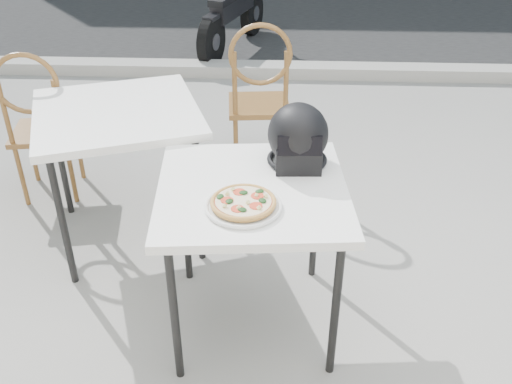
{
  "coord_description": "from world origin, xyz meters",
  "views": [
    {
      "loc": [
        -0.28,
        -2.67,
        2.1
      ],
      "look_at": [
        -0.38,
        -0.65,
        0.84
      ],
      "focal_mm": 40.0,
      "sensor_mm": 36.0,
      "label": 1
    }
  ],
  "objects_px": {
    "cafe_chair_main": "(260,91)",
    "cafe_chair_side": "(38,119)",
    "plate": "(243,206)",
    "cafe_table_main": "(252,201)",
    "cafe_table_side": "(118,122)",
    "motorcycle": "(233,15)",
    "pizza": "(243,202)",
    "helmet": "(298,138)"
  },
  "relations": [
    {
      "from": "helmet",
      "to": "cafe_chair_side",
      "type": "xyz_separation_m",
      "value": [
        -1.63,
        0.89,
        -0.34
      ]
    },
    {
      "from": "cafe_table_main",
      "to": "cafe_table_side",
      "type": "xyz_separation_m",
      "value": [
        -0.79,
        0.71,
        0.04
      ]
    },
    {
      "from": "pizza",
      "to": "cafe_chair_main",
      "type": "distance_m",
      "value": 1.74
    },
    {
      "from": "cafe_chair_side",
      "to": "motorcycle",
      "type": "height_order",
      "value": "cafe_chair_side"
    },
    {
      "from": "cafe_table_side",
      "to": "cafe_chair_side",
      "type": "relative_size",
      "value": 1.07
    },
    {
      "from": "helmet",
      "to": "cafe_table_main",
      "type": "bearing_deg",
      "value": -133.75
    },
    {
      "from": "helmet",
      "to": "plate",
      "type": "bearing_deg",
      "value": -122.3
    },
    {
      "from": "cafe_chair_main",
      "to": "motorcycle",
      "type": "relative_size",
      "value": 0.65
    },
    {
      "from": "cafe_table_main",
      "to": "helmet",
      "type": "relative_size",
      "value": 2.92
    },
    {
      "from": "cafe_table_main",
      "to": "pizza",
      "type": "height_order",
      "value": "pizza"
    },
    {
      "from": "cafe_table_side",
      "to": "cafe_chair_side",
      "type": "height_order",
      "value": "cafe_chair_side"
    },
    {
      "from": "cafe_table_side",
      "to": "motorcycle",
      "type": "xyz_separation_m",
      "value": [
        0.33,
        3.68,
        -0.37
      ]
    },
    {
      "from": "cafe_table_main",
      "to": "cafe_chair_main",
      "type": "xyz_separation_m",
      "value": [
        -0.03,
        1.55,
        -0.1
      ]
    },
    {
      "from": "cafe_table_side",
      "to": "motorcycle",
      "type": "distance_m",
      "value": 3.72
    },
    {
      "from": "cafe_chair_side",
      "to": "helmet",
      "type": "bearing_deg",
      "value": 142.13
    },
    {
      "from": "cafe_table_main",
      "to": "cafe_chair_side",
      "type": "relative_size",
      "value": 0.86
    },
    {
      "from": "plate",
      "to": "cafe_chair_main",
      "type": "relative_size",
      "value": 0.34
    },
    {
      "from": "cafe_table_side",
      "to": "helmet",
      "type": "bearing_deg",
      "value": -26.04
    },
    {
      "from": "plate",
      "to": "motorcycle",
      "type": "height_order",
      "value": "motorcycle"
    },
    {
      "from": "pizza",
      "to": "cafe_chair_side",
      "type": "bearing_deg",
      "value": 137.38
    },
    {
      "from": "motorcycle",
      "to": "plate",
      "type": "bearing_deg",
      "value": -67.23
    },
    {
      "from": "cafe_chair_main",
      "to": "cafe_chair_side",
      "type": "height_order",
      "value": "cafe_chair_main"
    },
    {
      "from": "cafe_chair_side",
      "to": "motorcycle",
      "type": "bearing_deg",
      "value": -115.75
    },
    {
      "from": "cafe_table_main",
      "to": "motorcycle",
      "type": "bearing_deg",
      "value": 95.94
    },
    {
      "from": "plate",
      "to": "cafe_chair_side",
      "type": "xyz_separation_m",
      "value": [
        -1.4,
        1.29,
        -0.22
      ]
    },
    {
      "from": "helmet",
      "to": "motorcycle",
      "type": "relative_size",
      "value": 0.18
    },
    {
      "from": "helmet",
      "to": "cafe_chair_main",
      "type": "xyz_separation_m",
      "value": [
        -0.23,
        1.32,
        -0.3
      ]
    },
    {
      "from": "helmet",
      "to": "cafe_table_side",
      "type": "bearing_deg",
      "value": 151.18
    },
    {
      "from": "cafe_chair_main",
      "to": "motorcycle",
      "type": "bearing_deg",
      "value": -86.85
    },
    {
      "from": "cafe_table_main",
      "to": "cafe_table_side",
      "type": "bearing_deg",
      "value": 137.92
    },
    {
      "from": "cafe_table_main",
      "to": "cafe_chair_side",
      "type": "bearing_deg",
      "value": 141.97
    },
    {
      "from": "cafe_chair_side",
      "to": "cafe_table_side",
      "type": "bearing_deg",
      "value": 138.4
    },
    {
      "from": "pizza",
      "to": "cafe_chair_main",
      "type": "relative_size",
      "value": 0.32
    },
    {
      "from": "motorcycle",
      "to": "pizza",
      "type": "bearing_deg",
      "value": -67.23
    },
    {
      "from": "cafe_chair_main",
      "to": "cafe_table_side",
      "type": "bearing_deg",
      "value": 42.76
    },
    {
      "from": "pizza",
      "to": "cafe_chair_main",
      "type": "bearing_deg",
      "value": 90.22
    },
    {
      "from": "helmet",
      "to": "cafe_chair_main",
      "type": "distance_m",
      "value": 1.38
    },
    {
      "from": "helmet",
      "to": "motorcycle",
      "type": "xyz_separation_m",
      "value": [
        -0.66,
        4.16,
        -0.54
      ]
    },
    {
      "from": "motorcycle",
      "to": "cafe_chair_side",
      "type": "bearing_deg",
      "value": -89.1
    },
    {
      "from": "cafe_table_main",
      "to": "pizza",
      "type": "relative_size",
      "value": 2.5
    },
    {
      "from": "plate",
      "to": "cafe_chair_side",
      "type": "relative_size",
      "value": 0.36
    },
    {
      "from": "pizza",
      "to": "cafe_table_side",
      "type": "relative_size",
      "value": 0.32
    }
  ]
}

